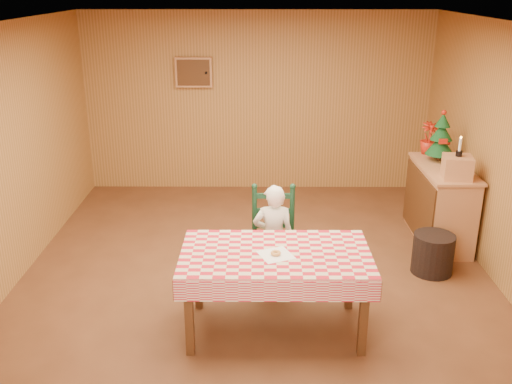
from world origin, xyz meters
TOP-DOWN VIEW (x-y plane):
  - ground at (0.00, 0.00)m, footprint 6.00×6.00m
  - cabin_walls at (-0.00, 0.53)m, footprint 5.10×6.05m
  - dining_table at (0.18, -0.81)m, footprint 1.66×0.96m
  - ladder_chair at (0.18, -0.03)m, footprint 0.44×0.40m
  - seated_child at (0.18, -0.08)m, footprint 0.41×0.27m
  - napkin at (0.18, -0.86)m, footprint 0.34×0.34m
  - donut at (0.18, -0.86)m, footprint 0.09×0.09m
  - shelf_unit at (2.19, 1.11)m, footprint 0.54×1.24m
  - crate at (2.20, 0.71)m, footprint 0.34×0.34m
  - christmas_tree at (2.20, 1.36)m, footprint 0.34×0.34m
  - flower_arrangement at (2.15, 1.66)m, footprint 0.28×0.28m
  - candle_set at (2.20, 0.71)m, footprint 0.07×0.07m
  - storage_bin at (1.90, 0.28)m, footprint 0.57×0.57m

SIDE VIEW (x-z plane):
  - ground at x=0.00m, z-range 0.00..0.00m
  - storage_bin at x=1.90m, z-range 0.00..0.44m
  - shelf_unit at x=2.19m, z-range 0.00..0.93m
  - ladder_chair at x=0.18m, z-range -0.04..1.04m
  - seated_child at x=0.18m, z-range 0.00..1.12m
  - dining_table at x=0.18m, z-range 0.30..1.07m
  - napkin at x=0.18m, z-range 0.77..0.77m
  - donut at x=0.18m, z-range 0.77..0.80m
  - crate at x=2.20m, z-range 0.93..1.18m
  - flower_arrangement at x=2.15m, z-range 0.93..1.33m
  - christmas_tree at x=2.20m, z-range 0.90..1.52m
  - candle_set at x=2.20m, z-range 1.13..1.36m
  - cabin_walls at x=0.00m, z-range 0.50..3.15m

